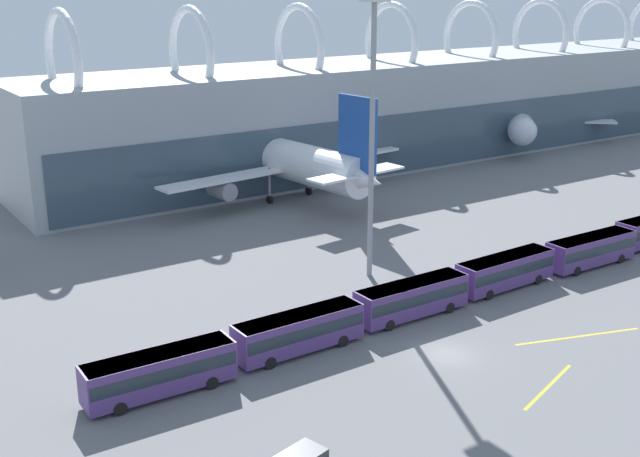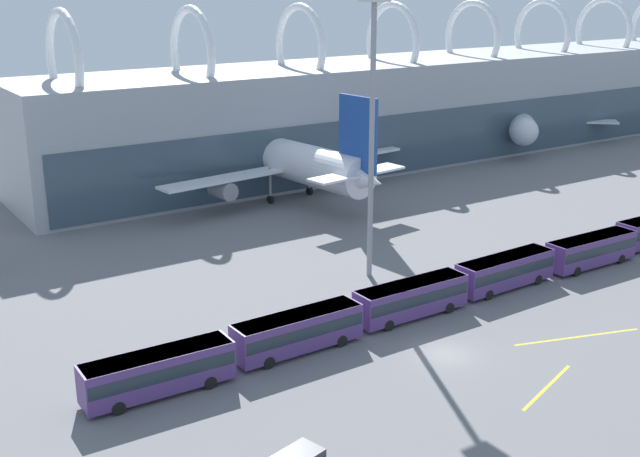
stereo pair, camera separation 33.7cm
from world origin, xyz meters
name	(u,v)px [view 2 (the right image)]	position (x,y,z in m)	size (l,w,h in m)	color
ground_plane	(446,354)	(0.00, 0.00, 0.00)	(440.00, 440.00, 0.00)	slate
terminal_building	(469,100)	(59.84, 60.51, 8.60)	(157.99, 20.26, 25.90)	#9EA3A8
airliner_at_gate_far	(286,159)	(14.62, 48.98, 5.55)	(39.96, 38.73, 15.70)	white
airliner_parked_remote	(515,116)	(70.85, 59.61, 4.90)	(30.41, 29.85, 15.13)	silver
shuttle_bus_0	(158,370)	(-22.01, 6.80, 1.94)	(11.39, 3.02, 3.30)	#56387A
shuttle_bus_1	(298,330)	(-9.77, 7.11, 1.94)	(11.35, 2.85, 3.30)	#56387A
shuttle_bus_2	(411,297)	(2.46, 7.42, 1.94)	(11.33, 2.80, 3.30)	#56387A
shuttle_bus_3	(505,270)	(14.70, 7.74, 1.94)	(11.39, 3.00, 3.30)	#56387A
shuttle_bus_4	(591,249)	(26.94, 7.18, 1.94)	(11.37, 2.91, 3.30)	#56387A
floodlight_mast	(372,109)	(5.79, 18.06, 17.16)	(2.20, 2.20, 27.74)	gray
lane_stripe_1	(547,387)	(2.60, -8.33, 0.00)	(8.67, 0.25, 0.01)	yellow
lane_stripe_2	(631,243)	(37.56, 9.71, 0.00)	(11.68, 0.25, 0.01)	yellow
lane_stripe_5	(577,337)	(11.57, -3.79, 0.00)	(11.96, 0.25, 0.01)	yellow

